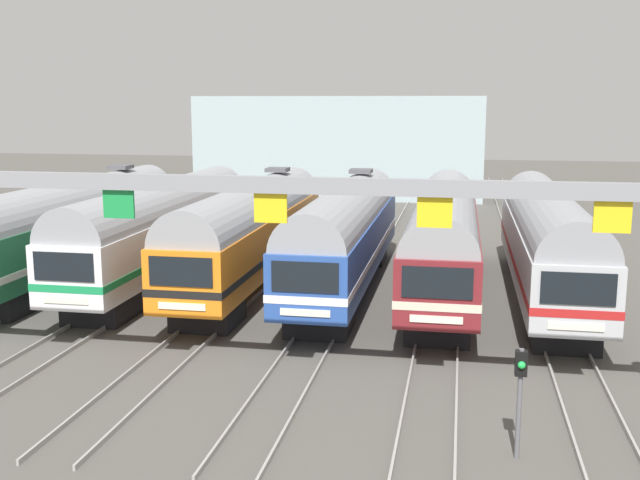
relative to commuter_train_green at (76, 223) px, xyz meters
The scene contains 11 objects.
ground_plane 11.17m from the commuter_train_green, ahead, with size 160.00×160.00×0.00m, color #4C4944.
track_bed 20.33m from the commuter_train_green, 57.48° to the left, with size 23.19×70.00×0.15m.
commuter_train_green is the anchor object (origin of this frame).
commuter_train_white 4.34m from the commuter_train_green, ahead, with size 2.88×18.06×4.77m.
commuter_train_orange 8.67m from the commuter_train_green, ahead, with size 2.88×18.06×5.05m.
commuter_train_blue 13.01m from the commuter_train_green, ahead, with size 2.88×18.06×5.05m.
commuter_train_maroon 17.35m from the commuter_train_green, ahead, with size 2.88×18.06×4.77m.
commuter_train_stainless 21.68m from the commuter_train_green, ahead, with size 2.88×18.06×4.77m.
catenary_gantry 17.52m from the commuter_train_green, 51.23° to the right, with size 26.92×0.44×6.97m.
yard_signal_mast 24.90m from the commuter_train_green, 38.36° to the right, with size 0.28×0.35×2.74m.
maintenance_building 36.37m from the commuter_train_green, 78.41° to the left, with size 25.07×10.00×8.84m, color #9EB2B7.
Camera 1 is at (7.13, -32.96, 8.45)m, focal length 42.57 mm.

